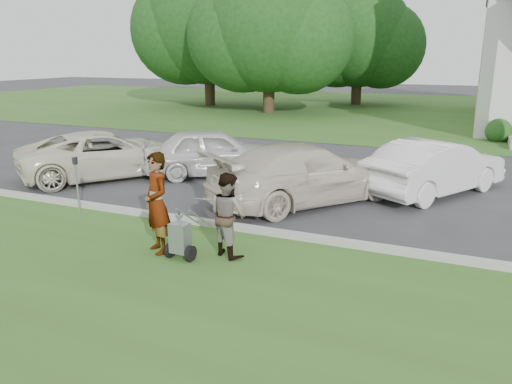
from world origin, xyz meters
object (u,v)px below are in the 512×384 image
Objects in this scene: tree_left at (269,32)px; car_a at (105,154)px; parking_meter_near at (76,178)px; car_d at (435,167)px; tree_back at (359,40)px; person_right at (228,215)px; tree_far at (208,26)px; car_c at (305,174)px; car_b at (214,152)px; striping_cart at (181,239)px; person_left at (157,204)px.

car_a is (2.05, -18.57, -4.39)m from tree_left.
car_d is at bearing 34.42° from parking_meter_near.
tree_back is 1.87× the size of car_a.
tree_back reaches higher than person_right.
tree_far reaches higher than parking_meter_near.
car_c is (14.61, -21.77, -4.93)m from tree_far.
car_d is at bearing -118.89° from car_b.
person_right is 4.56m from parking_meter_near.
tree_back is at bearing 26.56° from tree_far.
tree_far is 30.09m from striping_cart.
tree_far is (-6.00, 3.00, 0.58)m from tree_left.
car_d is (3.00, 2.20, -0.01)m from car_c.
tree_back is at bearing -44.61° from car_c.
tree_left is 20.70m from car_d.
tree_far reaches higher than tree_back.
person_right is (0.72, 0.54, 0.39)m from striping_cart.
car_a is 0.99× the size of car_c.
tree_left is 21.10m from car_c.
striping_cart is 7.79m from car_d.
tree_back is at bearing 89.85° from parking_meter_near.
person_right is 0.36× the size of car_b.
car_d is (7.61, -24.57, -3.98)m from tree_back.
parking_meter_near is at bearing -79.82° from tree_left.
tree_left is 2.03× the size of car_c.
tree_back is at bearing -56.32° from person_right.
person_right is at bearing 122.44° from car_c.
car_a is at bearing -83.69° from tree_left.
car_b is (1.13, 4.79, -0.13)m from parking_meter_near.
tree_left is 2.34× the size of car_d.
tree_back reaches higher than striping_cart.
tree_left is 24.55m from person_left.
person_left is 0.44× the size of car_b.
tree_far is 2.63× the size of car_b.
tree_left reaches higher than car_d.
striping_cart is (13.67, -26.28, -5.28)m from tree_far.
car_a is (-5.61, 4.71, 0.30)m from striping_cart.
car_a is (-1.95, -26.57, -4.01)m from tree_back.
tree_left is at bearing -16.49° from car_b.
striping_cart is 0.98m from person_right.
tree_left is at bearing -116.57° from tree_back.
tree_far is 29.61m from person_left.
tree_back is 30.08m from parking_meter_near.
tree_back is 2.12× the size of car_d.
car_b is at bearing 76.71° from parking_meter_near.
car_c is (1.52, 4.37, -0.22)m from person_left.
tree_far is 2.26× the size of car_a.
car_a is 3.37m from car_b.
striping_cart is 4.04m from parking_meter_near.
person_right is (4.38, -30.74, -3.92)m from tree_back.
striping_cart is at bearing -21.09° from parking_meter_near.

